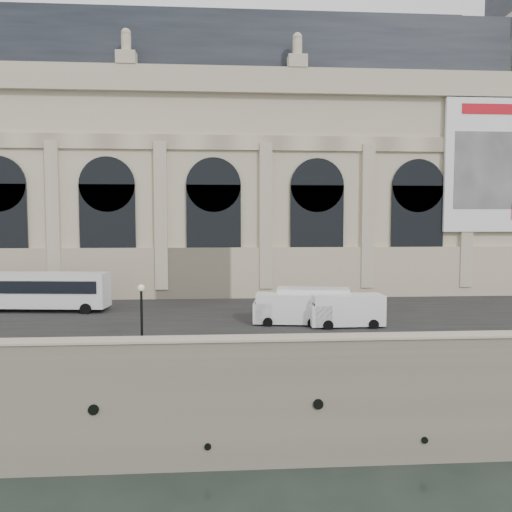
{
  "coord_description": "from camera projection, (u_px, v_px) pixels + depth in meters",
  "views": [
    {
      "loc": [
        -3.14,
        -26.23,
        13.55
      ],
      "look_at": [
        0.08,
        22.0,
        10.15
      ],
      "focal_mm": 35.0,
      "sensor_mm": 36.0,
      "label": 1
    }
  ],
  "objects": [
    {
      "name": "ground",
      "position": [
        281.0,
        469.0,
        27.27
      ],
      "size": [
        260.0,
        260.0,
        0.0
      ],
      "primitive_type": "plane",
      "color": "black",
      "rests_on": "ground"
    },
    {
      "name": "quay",
      "position": [
        248.0,
        306.0,
        61.89
      ],
      "size": [
        160.0,
        70.0,
        6.0
      ],
      "primitive_type": "cube",
      "color": "gray",
      "rests_on": "ground"
    },
    {
      "name": "street",
      "position": [
        262.0,
        313.0,
        40.78
      ],
      "size": [
        160.0,
        24.0,
        0.06
      ],
      "primitive_type": "cube",
      "color": "#2D2D2D",
      "rests_on": "quay"
    },
    {
      "name": "parapet",
      "position": [
        281.0,
        347.0,
        27.4
      ],
      "size": [
        160.0,
        1.4,
        1.21
      ],
      "color": "gray",
      "rests_on": "quay"
    },
    {
      "name": "museum",
      "position": [
        197.0,
        166.0,
        56.2
      ],
      "size": [
        69.0,
        18.7,
        29.1
      ],
      "color": "beige",
      "rests_on": "quay"
    },
    {
      "name": "bus_left",
      "position": [
        41.0,
        290.0,
        41.38
      ],
      "size": [
        11.26,
        3.48,
        3.27
      ],
      "color": "silver",
      "rests_on": "quay"
    },
    {
      "name": "van_b",
      "position": [
        286.0,
        309.0,
        36.28
      ],
      "size": [
        5.33,
        2.66,
        2.28
      ],
      "color": "white",
      "rests_on": "quay"
    },
    {
      "name": "van_c",
      "position": [
        343.0,
        310.0,
        35.46
      ],
      "size": [
        5.25,
        2.24,
        2.33
      ],
      "color": "white",
      "rests_on": "quay"
    },
    {
      "name": "box_truck",
      "position": [
        308.0,
        305.0,
        37.18
      ],
      "size": [
        6.6,
        3.11,
        2.56
      ],
      "color": "silver",
      "rests_on": "quay"
    },
    {
      "name": "lamp_right",
      "position": [
        142.0,
        318.0,
        28.92
      ],
      "size": [
        0.4,
        0.4,
        3.89
      ],
      "color": "black",
      "rests_on": "quay"
    }
  ]
}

